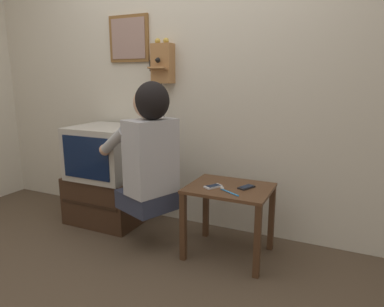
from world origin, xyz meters
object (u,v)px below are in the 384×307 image
(toothbrush, at_px, (228,191))
(cell_phone_spare, at_px, (246,187))
(person, at_px, (149,148))
(cell_phone_held, at_px, (213,186))
(wall_phone_antique, at_px, (162,63))
(framed_picture, at_px, (129,39))
(television, at_px, (106,152))

(toothbrush, bearing_deg, cell_phone_spare, -0.48)
(person, height_order, cell_phone_held, person)
(wall_phone_antique, bearing_deg, cell_phone_held, -33.68)
(wall_phone_antique, relative_size, toothbrush, 4.61)
(person, xyz_separation_m, toothbrush, (0.59, 0.04, -0.25))
(wall_phone_antique, bearing_deg, toothbrush, -32.31)
(wall_phone_antique, distance_m, cell_phone_held, 1.14)
(person, relative_size, framed_picture, 2.35)
(cell_phone_held, xyz_separation_m, cell_phone_spare, (0.22, 0.08, 0.00))
(television, bearing_deg, cell_phone_held, -9.34)
(framed_picture, xyz_separation_m, toothbrush, (1.12, -0.53, -1.07))
(cell_phone_spare, relative_size, toothbrush, 0.86)
(person, height_order, television, person)
(television, height_order, toothbrush, television)
(television, distance_m, cell_phone_spare, 1.29)
(wall_phone_antique, xyz_separation_m, cell_phone_held, (0.63, -0.42, -0.86))
(wall_phone_antique, height_order, cell_phone_spare, wall_phone_antique)
(television, distance_m, framed_picture, 1.00)
(person, xyz_separation_m, television, (-0.61, 0.27, -0.13))
(framed_picture, distance_m, cell_phone_held, 1.53)
(framed_picture, distance_m, toothbrush, 1.64)
(television, relative_size, framed_picture, 1.40)
(person, bearing_deg, wall_phone_antique, 40.26)
(person, distance_m, cell_phone_held, 0.53)
(television, relative_size, cell_phone_held, 4.07)
(person, xyz_separation_m, wall_phone_antique, (-0.17, 0.52, 0.61))
(television, height_order, cell_phone_spare, television)
(television, bearing_deg, wall_phone_antique, 29.28)
(television, bearing_deg, toothbrush, -11.23)
(cell_phone_held, bearing_deg, television, -158.44)
(cell_phone_held, height_order, cell_phone_spare, same)
(television, xyz_separation_m, wall_phone_antique, (0.44, 0.24, 0.74))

